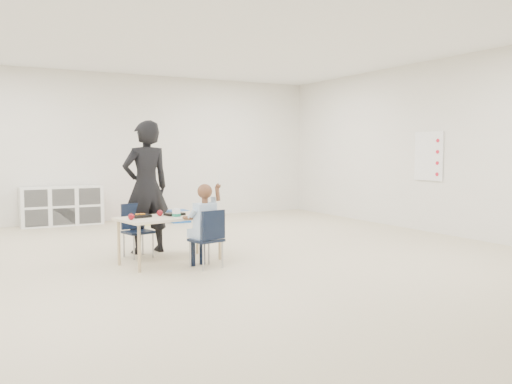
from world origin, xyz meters
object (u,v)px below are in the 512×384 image
cubby_shelf (62,206)px  chair_near (206,239)px  child (206,222)px  table (171,239)px  adult (146,187)px

cubby_shelf → chair_near: bearing=-78.9°
child → cubby_shelf: child is taller
table → chair_near: chair_near is taller
table → adult: 0.94m
table → chair_near: (0.25, -0.48, 0.05)m
chair_near → adult: size_ratio=0.39×
cubby_shelf → adult: bearing=-80.3°
child → cubby_shelf: size_ratio=0.76×
chair_near → table: bearing=105.9°
chair_near → child: (0.00, 0.00, 0.19)m
chair_near → adult: bearing=92.8°
table → child: size_ratio=1.25×
table → adult: size_ratio=0.76×
chair_near → cubby_shelf: (-0.87, 4.47, 0.01)m
child → adult: size_ratio=0.61×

